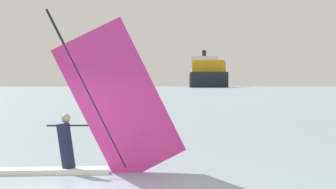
% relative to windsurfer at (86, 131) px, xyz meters
% --- Properties ---
extents(ground_plane, '(4000.00, 4000.00, 0.00)m').
position_rel_windsurfer_xyz_m(ground_plane, '(1.02, -2.33, -0.99)').
color(ground_plane, gray).
extents(windsurfer, '(4.47, 1.86, 4.20)m').
position_rel_windsurfer_xyz_m(windsurfer, '(0.00, 0.00, 0.00)').
color(windsurfer, white).
rests_on(windsurfer, ground_plane).
extents(cargo_ship, '(60.68, 165.89, 36.54)m').
position_rel_windsurfer_xyz_m(cargo_ship, '(-93.29, 585.47, 8.37)').
color(cargo_ship, black).
rests_on(cargo_ship, ground_plane).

